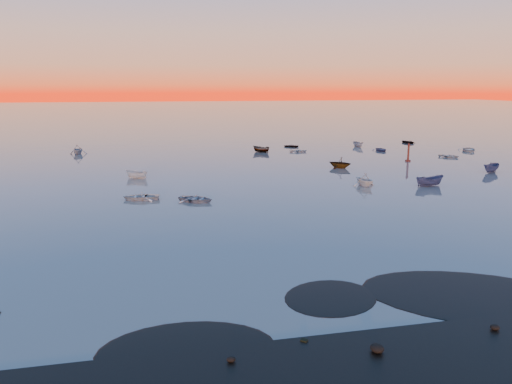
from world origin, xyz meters
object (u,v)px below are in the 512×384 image
object	(u,v)px
boat_near_left	(196,201)
boat_near_center	(429,186)
boat_near_right	(364,186)
channel_marker	(408,154)

from	to	relation	value
boat_near_left	boat_near_center	size ratio (longest dim) A/B	1.03
boat_near_left	boat_near_right	distance (m)	23.37
boat_near_center	boat_near_right	distance (m)	8.66
boat_near_center	channel_marker	size ratio (longest dim) A/B	1.18
boat_near_right	channel_marker	xyz separation A→B (m)	(16.86, 18.84, 1.34)
boat_near_left	boat_near_center	world-z (taller)	boat_near_center
boat_near_center	channel_marker	bearing A→B (deg)	-23.46
boat_near_left	boat_near_right	size ratio (longest dim) A/B	1.07
boat_near_right	channel_marker	bearing A→B (deg)	-142.47
boat_near_center	boat_near_right	world-z (taller)	boat_near_center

